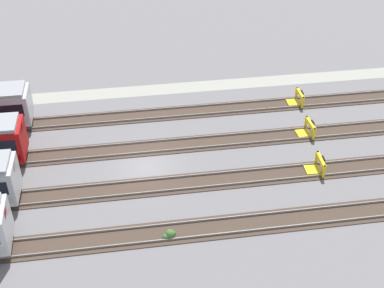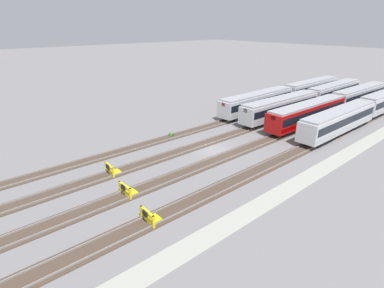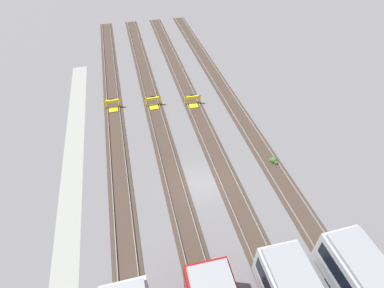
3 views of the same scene
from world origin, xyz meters
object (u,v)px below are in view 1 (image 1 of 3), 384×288
at_px(weed_clump, 170,235).
at_px(bumper_stop_near_inner_track, 307,129).
at_px(bumper_stop_nearest_track, 297,99).
at_px(bumper_stop_middle_track, 317,166).

bearing_deg(weed_clump, bumper_stop_near_inner_track, -141.52).
height_order(bumper_stop_nearest_track, weed_clump, bumper_stop_nearest_track).
distance_m(bumper_stop_nearest_track, bumper_stop_middle_track, 9.87).
height_order(bumper_stop_middle_track, weed_clump, bumper_stop_middle_track).
bearing_deg(bumper_stop_near_inner_track, weed_clump, 38.48).
bearing_deg(bumper_stop_near_inner_track, bumper_stop_nearest_track, -97.83).
height_order(bumper_stop_nearest_track, bumper_stop_middle_track, same).
bearing_deg(bumper_stop_nearest_track, bumper_stop_near_inner_track, 82.17).
relative_size(bumper_stop_nearest_track, bumper_stop_near_inner_track, 1.00).
bearing_deg(weed_clump, bumper_stop_middle_track, -156.10).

